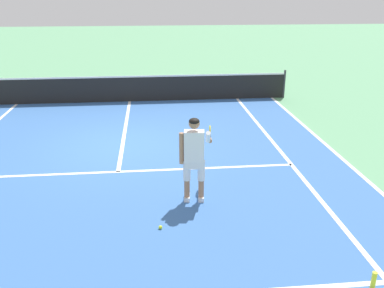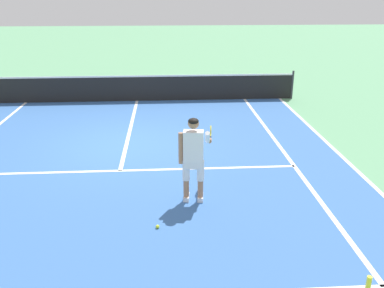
% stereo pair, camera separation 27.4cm
% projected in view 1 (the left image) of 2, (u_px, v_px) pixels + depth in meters
% --- Properties ---
extents(ground_plane, '(80.00, 80.00, 0.00)m').
position_uv_depth(ground_plane, '(122.00, 146.00, 10.98)').
color(ground_plane, '#609E70').
extents(court_inner_surface, '(10.98, 11.03, 0.00)m').
position_uv_depth(court_inner_surface, '(121.00, 154.00, 10.40)').
color(court_inner_surface, '#3866A8').
rests_on(court_inner_surface, ground).
extents(line_service, '(8.23, 0.10, 0.01)m').
position_uv_depth(line_service, '(118.00, 172.00, 9.39)').
color(line_service, white).
rests_on(line_service, ground).
extents(line_centre_service, '(0.10, 6.40, 0.01)m').
position_uv_depth(line_centre_service, '(125.00, 128.00, 12.37)').
color(line_centre_service, white).
rests_on(line_centre_service, ground).
extents(line_singles_right, '(0.10, 10.63, 0.01)m').
position_uv_depth(line_singles_right, '(278.00, 148.00, 10.79)').
color(line_singles_right, white).
rests_on(line_singles_right, ground).
extents(line_doubles_right, '(0.10, 10.63, 0.01)m').
position_uv_depth(line_doubles_right, '(328.00, 146.00, 10.92)').
color(line_doubles_right, white).
rests_on(line_doubles_right, ground).
extents(tennis_net, '(11.96, 0.08, 1.07)m').
position_uv_depth(tennis_net, '(129.00, 88.00, 15.17)').
color(tennis_net, '#333338').
rests_on(tennis_net, ground).
extents(tennis_player, '(0.73, 1.09, 1.71)m').
position_uv_depth(tennis_player, '(195.00, 154.00, 7.80)').
color(tennis_player, white).
rests_on(tennis_player, ground).
extents(tennis_ball_near_feet, '(0.07, 0.07, 0.07)m').
position_uv_depth(tennis_ball_near_feet, '(160.00, 227.00, 7.14)').
color(tennis_ball_near_feet, '#CCE02D').
rests_on(tennis_ball_near_feet, ground).
extents(water_bottle, '(0.07, 0.07, 0.27)m').
position_uv_depth(water_bottle, '(374.00, 280.00, 5.67)').
color(water_bottle, yellow).
rests_on(water_bottle, ground).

